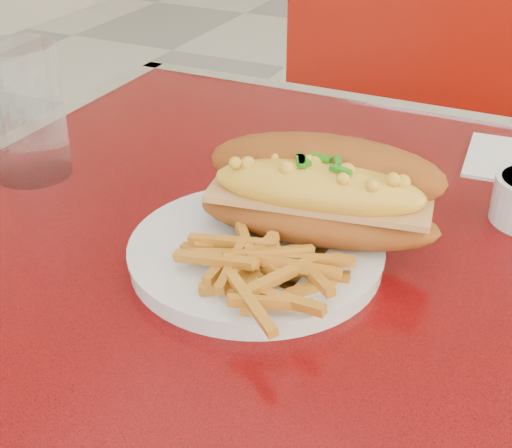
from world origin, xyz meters
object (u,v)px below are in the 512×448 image
at_px(diner_table, 452,415).
at_px(dinner_plate, 256,252).
at_px(sauce_cup_left, 339,203).
at_px(water_tumbler, 25,112).
at_px(mac_hoagie, 320,192).
at_px(fork, 326,246).

height_order(diner_table, dinner_plate, dinner_plate).
bearing_deg(dinner_plate, diner_table, 14.85).
distance_m(diner_table, dinner_plate, 0.26).
height_order(sauce_cup_left, water_tumbler, water_tumbler).
height_order(diner_table, mac_hoagie, mac_hoagie).
distance_m(sauce_cup_left, water_tumbler, 0.36).
relative_size(mac_hoagie, fork, 1.55).
xyz_separation_m(mac_hoagie, sauce_cup_left, (-0.00, 0.06, -0.04)).
bearing_deg(sauce_cup_left, water_tumbler, -170.70).
relative_size(diner_table, dinner_plate, 4.64).
bearing_deg(diner_table, dinner_plate, -165.15).
xyz_separation_m(fork, sauce_cup_left, (-0.02, 0.09, -0.00)).
relative_size(dinner_plate, fork, 1.69).
bearing_deg(mac_hoagie, diner_table, -8.91).
distance_m(fork, water_tumbler, 0.38).
bearing_deg(water_tumbler, dinner_plate, -10.15).
xyz_separation_m(mac_hoagie, water_tumbler, (-0.35, 0.01, 0.02)).
distance_m(diner_table, mac_hoagie, 0.27).
bearing_deg(diner_table, mac_hoagie, -179.27).
xyz_separation_m(diner_table, mac_hoagie, (-0.15, -0.00, 0.22)).
height_order(dinner_plate, fork, same).
relative_size(fork, sauce_cup_left, 2.18).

